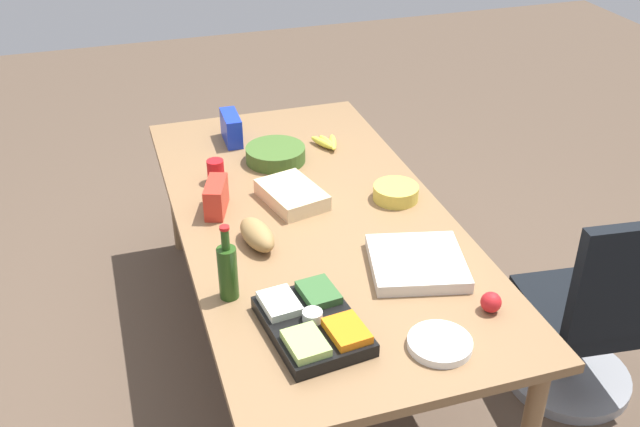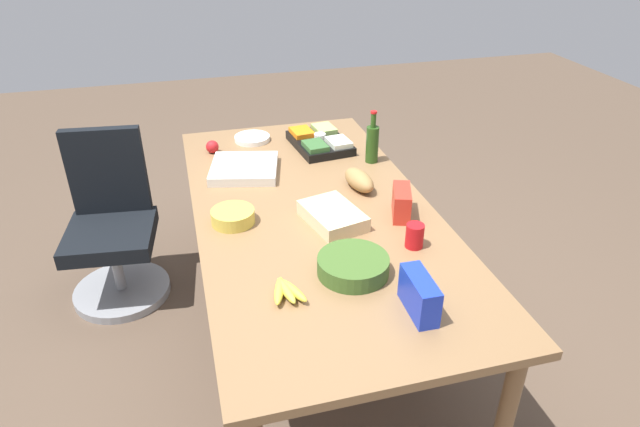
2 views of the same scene
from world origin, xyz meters
The scene contains 16 objects.
ground_plane centered at (0.00, 0.00, 0.00)m, with size 10.00×10.00×0.00m, color brown.
conference_table centered at (0.00, 0.00, 0.69)m, with size 2.34×1.15×0.75m.
office_chair centered at (-0.63, -1.04, 0.37)m, with size 0.56×0.56×0.98m.
sheet_cake centered at (0.14, 0.06, 0.79)m, with size 0.32×0.22×0.07m, color beige.
chip_bowl centered at (0.02, -0.40, 0.79)m, with size 0.21×0.21×0.07m, color gold.
bread_loaf centered at (-0.15, 0.29, 0.80)m, with size 0.24×0.11×0.10m, color olive.
pizza_box centered at (-0.50, -0.27, 0.78)m, with size 0.36×0.36×0.05m, color silver.
banana_bunch centered at (0.63, -0.27, 0.78)m, with size 0.18×0.14×0.04m.
apple_red centered at (-0.82, -0.41, 0.79)m, with size 0.08×0.08×0.08m, color red.
paper_plate_stack centered at (-0.95, -0.16, 0.77)m, with size 0.22×0.22×0.03m, color white.
red_solo_cup centered at (0.43, 0.34, 0.81)m, with size 0.08×0.08×0.11m, color red.
wine_bottle centered at (-0.46, 0.46, 0.87)m, with size 0.09×0.09×0.31m.
veggie_tray centered at (-0.74, 0.23, 0.79)m, with size 0.45×0.35×0.09m.
chip_bag_blue centered at (0.84, 0.18, 0.83)m, with size 0.22×0.08×0.15m, color #1933BF.
chip_bag_red centered at (0.16, 0.39, 0.82)m, with size 0.20×0.08×0.14m, color red.
salad_bowl centered at (0.55, 0.02, 0.79)m, with size 0.29×0.29×0.07m, color #3D5F25.
Camera 1 is at (-2.64, 0.80, 2.43)m, focal length 41.48 mm.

